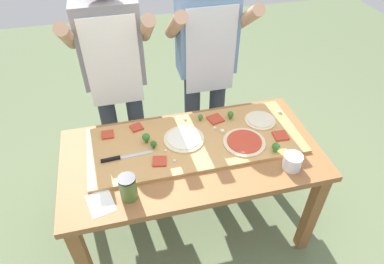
{
  "coord_description": "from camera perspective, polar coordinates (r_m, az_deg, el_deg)",
  "views": [
    {
      "loc": [
        -0.34,
        -1.4,
        2.16
      ],
      "look_at": [
        0.02,
        0.07,
        0.85
      ],
      "focal_mm": 31.72,
      "sensor_mm": 36.0,
      "label": 1
    }
  ],
  "objects": [
    {
      "name": "cheese_crumble_a",
      "position": [
        2.33,
        14.56,
        3.27
      ],
      "size": [
        0.02,
        0.02,
        0.02
      ],
      "primitive_type": "cube",
      "rotation": [
        0.0,
        0.0,
        0.84
      ],
      "color": "silver",
      "rests_on": "cutting_board"
    },
    {
      "name": "sauce_jar",
      "position": [
        1.76,
        -10.7,
        -9.18
      ],
      "size": [
        0.09,
        0.09,
        0.14
      ],
      "color": "#517033",
      "rests_on": "prep_table"
    },
    {
      "name": "pizza_slice_far_right",
      "position": [
        2.15,
        14.67,
        -0.61
      ],
      "size": [
        0.09,
        0.09,
        0.01
      ],
      "primitive_type": "cube",
      "rotation": [
        0.0,
        0.0,
        -0.06
      ],
      "color": "#BC3D28",
      "rests_on": "cutting_board"
    },
    {
      "name": "pizza_slice_center",
      "position": [
        2.17,
        -9.31,
        0.78
      ],
      "size": [
        0.09,
        0.09,
        0.01
      ],
      "primitive_type": "cube",
      "rotation": [
        0.0,
        0.0,
        0.27
      ],
      "color": "#BC3D28",
      "rests_on": "cutting_board"
    },
    {
      "name": "pizza_whole_tomato_red",
      "position": [
        2.06,
        8.78,
        -1.67
      ],
      "size": [
        0.26,
        0.26,
        0.02
      ],
      "color": "beige",
      "rests_on": "cutting_board"
    },
    {
      "name": "pizza_whole_cheese_artichoke",
      "position": [
        2.24,
        11.41,
        1.94
      ],
      "size": [
        0.2,
        0.2,
        0.02
      ],
      "color": "beige",
      "rests_on": "cutting_board"
    },
    {
      "name": "cheese_crumble_d",
      "position": [
        2.11,
        5.13,
        0.1
      ],
      "size": [
        0.02,
        0.02,
        0.02
      ],
      "primitive_type": "cube",
      "rotation": [
        0.0,
        0.0,
        1.42
      ],
      "color": "silver",
      "rests_on": "cutting_board"
    },
    {
      "name": "cutting_board",
      "position": [
        2.07,
        0.56,
        -1.47
      ],
      "size": [
        1.29,
        0.51,
        0.02
      ],
      "primitive_type": "cube",
      "color": "tan",
      "rests_on": "prep_table"
    },
    {
      "name": "broccoli_floret_back_left",
      "position": [
        2.0,
        -6.49,
        -2.03
      ],
      "size": [
        0.04,
        0.04,
        0.05
      ],
      "color": "#366618",
      "rests_on": "cutting_board"
    },
    {
      "name": "broccoli_floret_front_mid",
      "position": [
        2.02,
        13.92,
        -2.42
      ],
      "size": [
        0.05,
        0.05,
        0.06
      ],
      "color": "#3F7220",
      "rests_on": "cutting_board"
    },
    {
      "name": "pizza_slice_near_right",
      "position": [
        1.93,
        -5.47,
        -4.92
      ],
      "size": [
        0.09,
        0.09,
        0.01
      ],
      "primitive_type": "cube",
      "rotation": [
        0.0,
        0.0,
        -0.2
      ],
      "color": "#BC3D28",
      "rests_on": "cutting_board"
    },
    {
      "name": "pizza_whole_white_garlic",
      "position": [
        2.06,
        -1.36,
        -1.14
      ],
      "size": [
        0.25,
        0.25,
        0.02
      ],
      "color": "beige",
      "rests_on": "cutting_board"
    },
    {
      "name": "recipe_note",
      "position": [
        1.82,
        -15.08,
        -11.43
      ],
      "size": [
        0.16,
        0.18,
        0.0
      ],
      "primitive_type": "cube",
      "rotation": [
        0.0,
        0.0,
        0.23
      ],
      "color": "white",
      "rests_on": "prep_table"
    },
    {
      "name": "prep_table",
      "position": [
        2.08,
        -0.03,
        -5.52
      ],
      "size": [
        1.52,
        0.77,
        0.75
      ],
      "color": "brown",
      "rests_on": "ground"
    },
    {
      "name": "ground_plane",
      "position": [
        2.59,
        -0.02,
        -15.46
      ],
      "size": [
        8.0,
        8.0,
        0.0
      ],
      "primitive_type": "plane",
      "color": "#60704C"
    },
    {
      "name": "pizza_slice_far_left",
      "position": [
        2.15,
        -14.0,
        -0.43
      ],
      "size": [
        0.07,
        0.07,
        0.01
      ],
      "primitive_type": "cube",
      "rotation": [
        0.0,
        0.0,
        -0.01
      ],
      "color": "#BC3D28",
      "rests_on": "cutting_board"
    },
    {
      "name": "broccoli_floret_front_left",
      "position": [
        2.03,
        -7.73,
        -0.91
      ],
      "size": [
        0.05,
        0.05,
        0.07
      ],
      "color": "#3F7220",
      "rests_on": "cutting_board"
    },
    {
      "name": "broccoli_floret_center_right",
      "position": [
        2.19,
        1.42,
        2.52
      ],
      "size": [
        0.03,
        0.03,
        0.04
      ],
      "color": "#3F7220",
      "rests_on": "cutting_board"
    },
    {
      "name": "cook_right",
      "position": [
        2.43,
        2.45,
        12.34
      ],
      "size": [
        0.54,
        0.39,
        1.67
      ],
      "color": "#333847",
      "rests_on": "ground"
    },
    {
      "name": "cheese_crumble_b",
      "position": [
        1.98,
        -4.48,
        -3.2
      ],
      "size": [
        0.02,
        0.02,
        0.01
      ],
      "primitive_type": "cube",
      "rotation": [
        0.0,
        0.0,
        0.31
      ],
      "color": "white",
      "rests_on": "cutting_board"
    },
    {
      "name": "cheese_crumble_e",
      "position": [
        2.13,
        3.84,
        0.6
      ],
      "size": [
        0.02,
        0.02,
        0.02
      ],
      "primitive_type": "cube",
      "rotation": [
        0.0,
        0.0,
        1.04
      ],
      "color": "silver",
      "rests_on": "cutting_board"
    },
    {
      "name": "cheese_crumble_f",
      "position": [
        2.2,
        -1.2,
        2.21
      ],
      "size": [
        0.02,
        0.02,
        0.02
      ],
      "primitive_type": "cube",
      "rotation": [
        0.0,
        0.0,
        0.32
      ],
      "color": "silver",
      "rests_on": "cutting_board"
    },
    {
      "name": "cheese_crumble_c",
      "position": [
        1.92,
        -2.96,
        -4.88
      ],
      "size": [
        0.02,
        0.02,
        0.01
      ],
      "primitive_type": "cube",
      "rotation": [
        0.0,
        0.0,
        0.67
      ],
      "color": "silver",
      "rests_on": "cutting_board"
    },
    {
      "name": "chefs_knife",
      "position": [
        1.98,
        -12.04,
        -4.24
      ],
      "size": [
        0.3,
        0.04,
        0.02
      ],
      "color": "#B7BABF",
      "rests_on": "cutting_board"
    },
    {
      "name": "pizza_slice_near_left",
      "position": [
        2.21,
        3.95,
        2.19
      ],
      "size": [
        0.11,
        0.11,
        0.01
      ],
      "primitive_type": "cube",
      "rotation": [
        0.0,
        0.0,
        0.26
      ],
      "color": "#BC3D28",
      "rests_on": "cutting_board"
    },
    {
      "name": "cook_left",
      "position": [
        2.35,
        -12.95,
        10.27
      ],
      "size": [
        0.54,
        0.39,
        1.67
      ],
      "color": "#333847",
      "rests_on": "ground"
    },
    {
      "name": "broccoli_floret_back_mid",
      "position": [
        2.21,
        6.5,
        2.93
      ],
      "size": [
        0.04,
        0.04,
        0.06
      ],
      "color": "#3F7220",
      "rests_on": "cutting_board"
    },
    {
      "name": "flour_cup",
      "position": [
        1.97,
        16.51,
        -4.93
      ],
      "size": [
        0.11,
        0.11,
        0.09
      ],
      "color": "white",
      "rests_on": "prep_table"
    }
  ]
}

